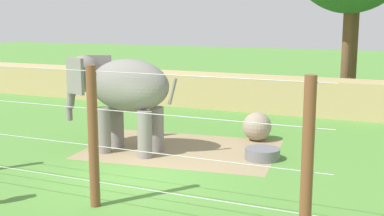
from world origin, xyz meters
TOP-DOWN VIEW (x-y plane):
  - ground_plane at (0.00, 0.00)m, footprint 120.00×120.00m
  - dirt_patch at (-0.19, 3.23)m, footprint 6.81×5.17m
  - embankment_wall at (0.00, 11.39)m, footprint 36.00×1.80m
  - elephant at (-1.93, 2.23)m, footprint 4.24×1.79m
  - enrichment_ball at (1.76, 5.45)m, footprint 1.04×1.04m
  - cable_fence at (0.05, -2.30)m, footprint 11.13×0.24m
  - water_tub at (2.63, 3.16)m, footprint 1.10×1.10m

SIDE VIEW (x-z plane):
  - ground_plane at x=0.00m, z-range 0.00..0.00m
  - dirt_patch at x=-0.19m, z-range 0.00..0.01m
  - water_tub at x=2.63m, z-range 0.01..0.36m
  - enrichment_ball at x=1.76m, z-range 0.00..1.04m
  - embankment_wall at x=0.00m, z-range 0.00..1.62m
  - cable_fence at x=0.05m, z-range 0.01..3.34m
  - elephant at x=-1.93m, z-range 0.51..3.65m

